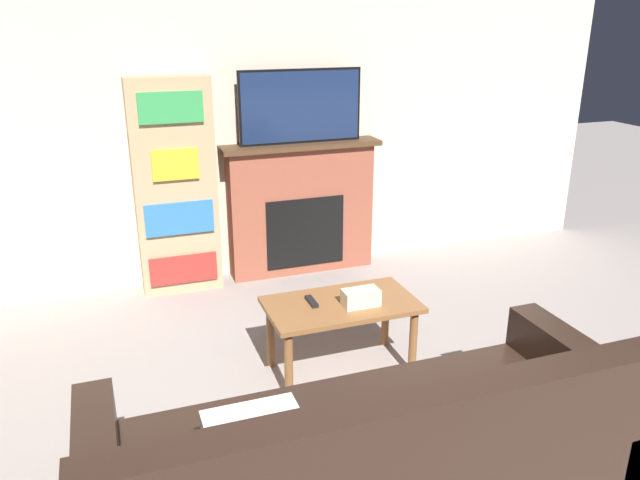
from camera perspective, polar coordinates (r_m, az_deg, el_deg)
The scene contains 8 objects.
wall_back at distance 5.15m, azimuth -6.35°, elevation 11.38°, with size 6.54×0.06×2.70m.
fireplace at distance 5.29m, azimuth -1.74°, elevation 2.97°, with size 1.33×0.28×1.12m.
tv at distance 5.08m, azimuth -1.77°, elevation 12.10°, with size 1.01×0.03×0.59m.
couch at distance 2.84m, azimuth 4.57°, elevation -19.97°, with size 2.32×0.87×0.83m.
coffee_table at distance 3.83m, azimuth 1.95°, elevation -6.67°, with size 0.91×0.51×0.46m.
tissue_box at distance 3.75m, azimuth 3.75°, elevation -5.26°, with size 0.22×0.12×0.10m.
remote_control at distance 3.78m, azimuth -0.77°, elevation -5.64°, with size 0.04×0.15×0.02m.
bookshelf at distance 4.98m, azimuth -13.11°, elevation 4.68°, with size 0.62×0.29×1.68m.
Camera 1 is at (-1.18, -1.27, 2.11)m, focal length 35.00 mm.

